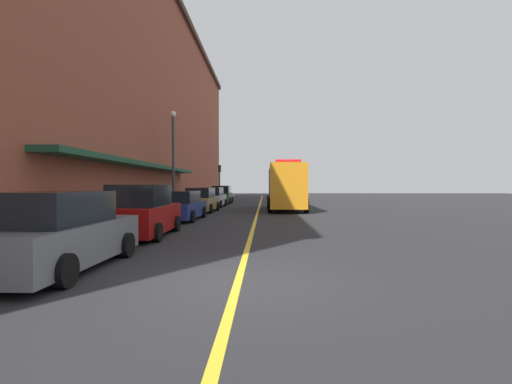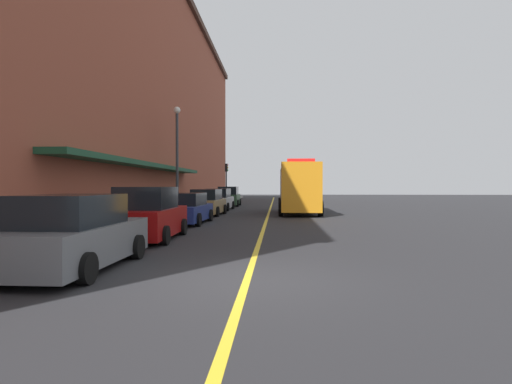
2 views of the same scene
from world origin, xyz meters
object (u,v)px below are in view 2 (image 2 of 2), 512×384
(parked_car_2, at_px, (187,209))
(parking_meter_1, at_px, (148,205))
(parked_car_4, at_px, (219,200))
(parking_meter_2, at_px, (153,204))
(parked_car_3, at_px, (207,203))
(parking_meter_3, at_px, (210,195))
(street_lamp_left, at_px, (177,148))
(parked_car_1, at_px, (149,215))
(parked_car_0, at_px, (74,235))
(traffic_light_near, at_px, (226,175))
(parked_car_5, at_px, (229,197))
(utility_truck, at_px, (298,189))
(parking_meter_0, at_px, (215,195))

(parked_car_2, bearing_deg, parking_meter_1, 148.86)
(parked_car_4, xyz_separation_m, parking_meter_2, (-1.32, -13.22, 0.26))
(parked_car_3, relative_size, parking_meter_3, 3.43)
(parked_car_2, bearing_deg, street_lamp_left, 19.50)
(parking_meter_1, bearing_deg, parking_meter_3, 90.00)
(parked_car_1, bearing_deg, parked_car_0, 178.32)
(parked_car_3, height_order, parking_meter_3, parked_car_3)
(parked_car_0, bearing_deg, parked_car_2, 0.33)
(parked_car_4, bearing_deg, parking_meter_1, 176.06)
(parked_car_1, xyz_separation_m, street_lamp_left, (-1.96, 12.48, 3.52))
(parked_car_4, height_order, traffic_light_near, traffic_light_near)
(parked_car_1, bearing_deg, parked_car_4, -0.96)
(parked_car_4, distance_m, parked_car_5, 6.52)
(parked_car_1, xyz_separation_m, parked_car_2, (0.00, 6.37, -0.14))
(parked_car_1, distance_m, parking_meter_1, 4.47)
(traffic_light_near, bearing_deg, parked_car_1, -87.78)
(parked_car_3, xyz_separation_m, street_lamp_left, (-1.97, -0.00, 3.60))
(parked_car_2, distance_m, utility_truck, 10.46)
(parked_car_0, xyz_separation_m, parking_meter_0, (-1.31, 30.78, 0.25))
(parked_car_3, xyz_separation_m, parked_car_5, (-0.04, 12.41, 0.06))
(parked_car_1, relative_size, parking_meter_1, 3.48)
(parking_meter_0, bearing_deg, utility_truck, -54.77)
(parked_car_4, distance_m, traffic_light_near, 15.47)
(parked_car_0, bearing_deg, parking_meter_3, 3.34)
(parked_car_5, xyz_separation_m, parking_meter_2, (-1.33, -19.74, 0.21))
(street_lamp_left, bearing_deg, parking_meter_3, 86.43)
(utility_truck, relative_size, parking_meter_2, 6.65)
(street_lamp_left, bearing_deg, parked_car_4, 71.96)
(parking_meter_2, bearing_deg, parked_car_4, 84.29)
(parked_car_4, bearing_deg, parked_car_1, -178.46)
(parking_meter_0, distance_m, parking_meter_3, 3.25)
(parked_car_1, distance_m, parked_car_2, 6.38)
(parked_car_5, xyz_separation_m, traffic_light_near, (-1.27, 8.72, 2.30))
(parked_car_0, relative_size, parking_meter_3, 3.55)
(parked_car_1, height_order, parked_car_5, parked_car_1)
(parked_car_3, xyz_separation_m, utility_truck, (6.04, 2.36, 0.92))
(parking_meter_2, relative_size, traffic_light_near, 0.31)
(traffic_light_near, bearing_deg, utility_truck, -68.60)
(parking_meter_2, distance_m, parking_meter_3, 16.93)
(parked_car_5, bearing_deg, parking_meter_1, 175.40)
(parked_car_5, relative_size, parking_meter_2, 3.58)
(parking_meter_0, bearing_deg, traffic_light_near, 89.57)
(parking_meter_1, bearing_deg, traffic_light_near, 89.88)
(parked_car_3, distance_m, parking_meter_0, 12.94)
(utility_truck, xyz_separation_m, parking_meter_1, (-7.42, -10.59, -0.66))
(utility_truck, relative_size, street_lamp_left, 1.27)
(parked_car_4, relative_size, traffic_light_near, 1.14)
(street_lamp_left, bearing_deg, parked_car_3, 0.14)
(parking_meter_3, bearing_deg, parking_meter_1, -90.00)
(parked_car_1, height_order, parking_meter_1, parked_car_1)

